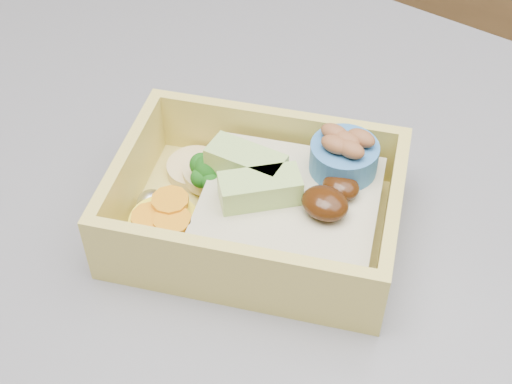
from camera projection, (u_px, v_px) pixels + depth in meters
The scene contains 1 object.
bento_box at pixel (265, 204), 0.41m from camera, with size 0.19×0.17×0.06m.
Camera 1 is at (0.31, -0.18, 1.24)m, focal length 50.00 mm.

